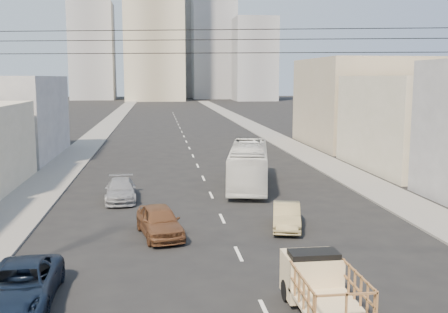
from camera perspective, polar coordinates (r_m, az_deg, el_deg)
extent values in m
cube|color=slate|center=(85.14, -12.81, 3.12)|extent=(3.50, 180.00, 0.12)
cube|color=slate|center=(86.11, 2.97, 3.38)|extent=(3.50, 180.00, 0.12)
cube|color=silver|center=(18.50, 4.57, -16.54)|extent=(0.15, 2.00, 0.01)
cube|color=silver|center=(23.98, 1.59, -10.52)|extent=(0.15, 2.00, 0.01)
cube|color=silver|center=(29.66, -0.21, -6.76)|extent=(0.15, 2.00, 0.01)
cube|color=silver|center=(35.44, -1.41, -4.21)|extent=(0.15, 2.00, 0.01)
cube|color=silver|center=(41.29, -2.26, -2.38)|extent=(0.15, 2.00, 0.01)
cube|color=silver|center=(47.17, -2.90, -1.00)|extent=(0.15, 2.00, 0.01)
cube|color=silver|center=(53.08, -3.40, 0.07)|extent=(0.15, 2.00, 0.01)
cube|color=silver|center=(59.01, -3.80, 0.93)|extent=(0.15, 2.00, 0.01)
cube|color=silver|center=(64.95, -4.12, 1.63)|extent=(0.15, 2.00, 0.01)
cube|color=silver|center=(70.91, -4.39, 2.21)|extent=(0.15, 2.00, 0.01)
cube|color=silver|center=(76.87, -4.62, 2.70)|extent=(0.15, 2.00, 0.01)
cube|color=silver|center=(82.83, -4.82, 3.12)|extent=(0.15, 2.00, 0.01)
cube|color=silver|center=(88.80, -4.99, 3.48)|extent=(0.15, 2.00, 0.01)
cube|color=silver|center=(94.77, -5.14, 3.80)|extent=(0.15, 2.00, 0.01)
cube|color=silver|center=(100.75, -5.27, 4.08)|extent=(0.15, 2.00, 0.01)
cube|color=silver|center=(106.73, -5.38, 4.33)|extent=(0.15, 2.00, 0.01)
cube|color=silver|center=(112.71, -5.49, 4.56)|extent=(0.15, 2.00, 0.01)
cube|color=silver|center=(118.69, -5.58, 4.76)|extent=(0.15, 2.00, 0.01)
cube|color=beige|center=(17.55, 11.39, -15.64)|extent=(1.90, 3.00, 0.12)
cube|color=beige|center=(19.21, 9.47, -12.60)|extent=(1.90, 1.60, 1.50)
cube|color=black|center=(18.78, 9.73, -11.16)|extent=(1.70, 0.90, 0.70)
cylinder|color=black|center=(19.30, 6.84, -14.26)|extent=(0.25, 0.76, 0.76)
cylinder|color=black|center=(19.76, 11.77, -13.83)|extent=(0.25, 0.76, 0.76)
imported|color=black|center=(20.07, -21.23, -12.88)|extent=(2.45, 5.13, 1.41)
imported|color=silver|center=(38.18, 2.69, -0.92)|extent=(4.74, 11.47, 3.11)
imported|color=brown|center=(26.48, -7.03, -6.99)|extent=(2.70, 4.81, 1.54)
imported|color=#958557|center=(27.83, 6.82, -6.46)|extent=(2.24, 4.20, 1.31)
imported|color=gray|center=(34.40, -11.18, -3.61)|extent=(2.16, 4.81, 1.37)
cylinder|color=black|center=(16.33, 5.34, 13.63)|extent=(23.01, 5.02, 0.02)
cylinder|color=black|center=(16.31, 5.32, 12.58)|extent=(23.01, 5.02, 0.02)
cylinder|color=black|center=(16.28, 5.30, 11.18)|extent=(23.01, 5.02, 0.02)
cube|color=#B9B195|center=(48.38, 21.20, 3.44)|extent=(11.00, 14.00, 8.00)
cube|color=tan|center=(63.01, 14.72, 5.71)|extent=(12.00, 16.00, 10.00)
cube|color=gray|center=(185.71, -7.65, 15.36)|extent=(20.00, 20.00, 60.00)
cube|color=gray|center=(200.91, -1.14, 12.05)|extent=(16.00, 16.00, 40.00)
cube|color=gray|center=(195.89, -14.12, 11.01)|extent=(15.00, 15.00, 34.00)
cube|color=gray|center=(215.06, -4.84, 12.33)|extent=(18.00, 18.00, 44.00)
cube|color=gray|center=(182.59, 3.36, 10.50)|extent=(14.00, 14.00, 28.00)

